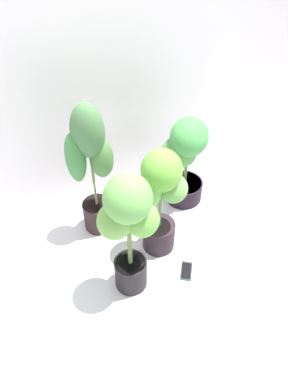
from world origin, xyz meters
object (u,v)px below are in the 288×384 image
Objects in this scene: potted_plant_back_left at (91,166)px; potted_plant_center at (160,196)px; potted_plant_front_left at (128,225)px; potted_plant_back_right at (185,157)px; cell_phone at (186,271)px.

potted_plant_center is at bearing -50.12° from potted_plant_back_left.
potted_plant_front_left is (-0.00, -0.53, -0.01)m from potted_plant_back_left.
potted_plant_back_left is at bearing 177.70° from potted_plant_back_right.
cell_phone is at bearing -60.56° from potted_plant_back_left.
potted_plant_back_left reaches higher than potted_plant_center.
potted_plant_front_left is at bearing -148.33° from potted_plant_center.
cell_phone is (0.35, -0.09, -0.54)m from potted_plant_front_left.
potted_plant_center is 0.35m from potted_plant_front_left.
potted_plant_back_left is at bearing -23.62° from cell_phone.
cell_phone is at bearing -118.50° from potted_plant_back_right.
potted_plant_back_left is 0.89m from cell_phone.
potted_plant_front_left reaches higher than potted_plant_back_right.
potted_plant_center is at bearing -139.73° from potted_plant_back_right.
potted_plant_center is 0.91× the size of potted_plant_front_left.
potted_plant_front_left is at bearing -143.25° from potted_plant_back_right.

